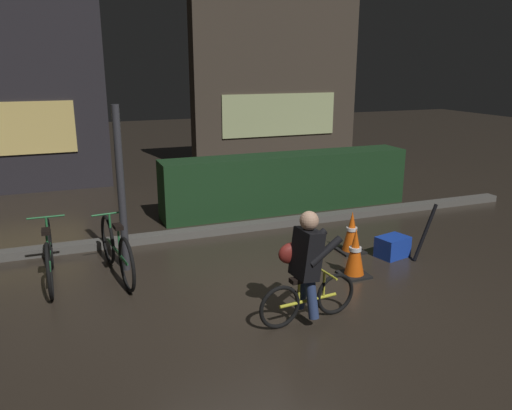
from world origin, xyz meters
The scene contains 12 objects.
ground_plane centered at (0.00, 0.00, 0.00)m, with size 40.00×40.00×0.00m, color #2D261E.
sidewalk_curb centered at (0.00, 2.20, 0.06)m, with size 12.00×0.24×0.12m, color #56544F.
hedge_row centered at (1.80, 3.10, 0.54)m, with size 4.80×0.70×1.07m, color #19381C.
storefront_right centered at (3.31, 7.20, 2.17)m, with size 4.55×0.54×4.35m.
street_post centered at (-1.45, 1.20, 1.11)m, with size 0.10×0.10×2.21m, color #2D2D33.
parked_bike_left_mid centered at (-2.40, 1.15, 0.36)m, with size 0.46×1.73×0.79m.
parked_bike_center_left centered at (-1.59, 1.02, 0.36)m, with size 0.46×1.72×0.79m.
traffic_cone_near centered at (1.32, -0.10, 0.32)m, with size 0.36×0.36×0.66m.
traffic_cone_far centered at (1.74, 0.68, 0.30)m, with size 0.36×0.36×0.62m.
blue_crate centered at (2.20, 0.30, 0.15)m, with size 0.44×0.32×0.30m, color #193DB7.
cyclist centered at (0.17, -0.95, 0.63)m, with size 1.19×0.50×1.25m.
closed_umbrella centered at (2.55, 0.05, 0.40)m, with size 0.05×0.05×0.85m, color black.
Camera 1 is at (-2.11, -5.40, 2.70)m, focal length 35.49 mm.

